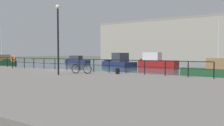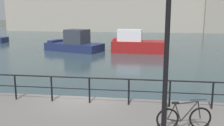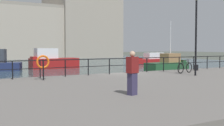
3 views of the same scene
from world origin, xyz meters
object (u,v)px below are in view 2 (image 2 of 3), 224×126
(harbor_building, at_px, (164,3))
(moored_white_yacht, at_px, (75,44))
(moored_blue_motorboat, at_px, (137,44))
(quay_lamp_post, at_px, (167,30))
(parked_bicycle, at_px, (184,118))

(harbor_building, distance_m, moored_white_yacht, 38.35)
(moored_blue_motorboat, bearing_deg, quay_lamp_post, 95.66)
(moored_blue_motorboat, xyz_separation_m, quay_lamp_post, (1.67, -22.76, 3.15))
(moored_blue_motorboat, distance_m, parked_bicycle, 21.21)
(parked_bicycle, height_order, quay_lamp_post, quay_lamp_post)
(moored_white_yacht, relative_size, parked_bicycle, 4.15)
(moored_blue_motorboat, bearing_deg, harbor_building, -96.25)
(harbor_building, height_order, quay_lamp_post, harbor_building)
(moored_blue_motorboat, height_order, quay_lamp_post, quay_lamp_post)
(parked_bicycle, bearing_deg, harbor_building, 75.51)
(moored_white_yacht, relative_size, quay_lamp_post, 1.41)
(harbor_building, relative_size, quay_lamp_post, 11.80)
(harbor_building, bearing_deg, parked_bicycle, -92.50)
(parked_bicycle, bearing_deg, moored_blue_motorboat, 84.52)
(parked_bicycle, bearing_deg, moored_white_yacht, 102.32)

